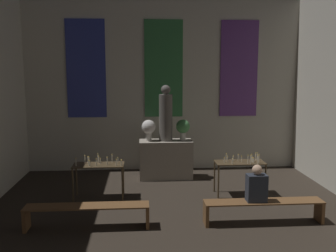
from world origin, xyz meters
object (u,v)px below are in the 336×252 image
object	(u,v)px
candle_rack_right	(240,166)
statue	(166,115)
flower_vase_left	(149,128)
pew_back_right	(264,206)
pew_back_left	(87,211)
candle_rack_left	(99,169)
flower_vase_right	(183,127)
altar	(166,159)
person_seated	(257,186)

from	to	relation	value
candle_rack_right	statue	bearing A→B (deg)	137.70
flower_vase_left	candle_rack_right	bearing A→B (deg)	-35.40
pew_back_right	pew_back_left	bearing A→B (deg)	180.00
flower_vase_left	candle_rack_left	world-z (taller)	flower_vase_left
flower_vase_right	statue	bearing A→B (deg)	-180.00
flower_vase_right	pew_back_left	size ratio (longest dim) A/B	0.25
altar	candle_rack_left	bearing A→B (deg)	-137.59
pew_back_right	person_seated	xyz separation A→B (m)	(-0.15, 0.00, 0.40)
flower_vase_left	flower_vase_right	world-z (taller)	same
altar	pew_back_right	bearing A→B (deg)	-62.25
flower_vase_left	candle_rack_left	size ratio (longest dim) A/B	0.49
pew_back_left	person_seated	world-z (taller)	person_seated
pew_back_right	person_seated	bearing A→B (deg)	180.00
flower_vase_right	pew_back_left	distance (m)	3.82
flower_vase_left	pew_back_right	bearing A→B (deg)	-56.12
candle_rack_left	flower_vase_left	bearing A→B (deg)	51.83
flower_vase_right	pew_back_right	xyz separation A→B (m)	(1.16, -3.06, -1.02)
pew_back_right	candle_rack_right	bearing A→B (deg)	90.75
flower_vase_right	candle_rack_right	distance (m)	1.96
altar	flower_vase_right	bearing A→B (deg)	0.00
statue	person_seated	distance (m)	3.52
statue	flower_vase_left	xyz separation A→B (m)	(-0.45, 0.00, -0.32)
flower_vase_left	candle_rack_left	xyz separation A→B (m)	(-1.13, -1.44, -0.67)
altar	candle_rack_left	distance (m)	2.14
altar	flower_vase_left	size ratio (longest dim) A/B	2.52
statue	candle_rack_right	size ratio (longest dim) A/B	1.29
statue	flower_vase_right	world-z (taller)	statue
pew_back_left	candle_rack_left	bearing A→B (deg)	88.89
person_seated	pew_back_left	bearing A→B (deg)	-180.00
person_seated	statue	bearing A→B (deg)	115.56
statue	flower_vase_right	bearing A→B (deg)	0.00
flower_vase_right	person_seated	size ratio (longest dim) A/B	0.79
pew_back_right	person_seated	distance (m)	0.43
pew_back_right	candle_rack_left	bearing A→B (deg)	153.08
flower_vase_left	flower_vase_right	bearing A→B (deg)	0.00
altar	flower_vase_right	size ratio (longest dim) A/B	2.52
altar	candle_rack_left	xyz separation A→B (m)	(-1.58, -1.44, 0.17)
candle_rack_left	pew_back_right	world-z (taller)	candle_rack_left
candle_rack_right	pew_back_right	distance (m)	1.65
pew_back_right	person_seated	world-z (taller)	person_seated
candle_rack_left	pew_back_left	bearing A→B (deg)	-91.11
candle_rack_left	candle_rack_right	xyz separation A→B (m)	(3.17, -0.00, 0.00)
altar	pew_back_right	distance (m)	3.46
candle_rack_left	pew_back_left	world-z (taller)	candle_rack_left
candle_rack_right	pew_back_left	size ratio (longest dim) A/B	0.50
altar	flower_vase_left	xyz separation A→B (m)	(-0.45, 0.00, 0.84)
altar	pew_back_left	xyz separation A→B (m)	(-1.61, -3.06, -0.18)
altar	candle_rack_left	size ratio (longest dim) A/B	1.23
pew_back_left	flower_vase_left	bearing A→B (deg)	69.16
candle_rack_right	person_seated	size ratio (longest dim) A/B	1.62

